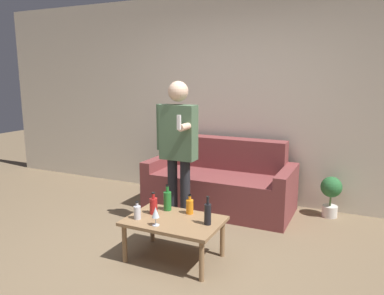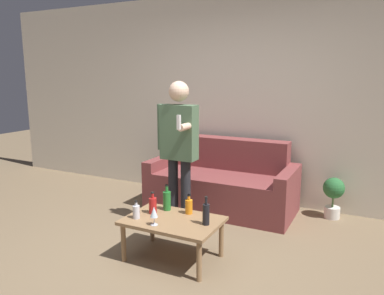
{
  "view_description": "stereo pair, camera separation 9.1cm",
  "coord_description": "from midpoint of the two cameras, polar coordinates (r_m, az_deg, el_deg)",
  "views": [
    {
      "loc": [
        1.54,
        -2.46,
        1.66
      ],
      "look_at": [
        -0.01,
        0.83,
        0.95
      ],
      "focal_mm": 35.0,
      "sensor_mm": 36.0,
      "label": 1
    },
    {
      "loc": [
        1.62,
        -2.42,
        1.66
      ],
      "look_at": [
        -0.01,
        0.83,
        0.95
      ],
      "focal_mm": 35.0,
      "sensor_mm": 36.0,
      "label": 2
    }
  ],
  "objects": [
    {
      "name": "ground_plane",
      "position": [
        3.34,
        -7.08,
        -18.79
      ],
      "size": [
        16.0,
        16.0,
        0.0
      ],
      "primitive_type": "plane",
      "color": "#756047"
    },
    {
      "name": "wall_back",
      "position": [
        4.99,
        6.72,
        7.39
      ],
      "size": [
        8.0,
        0.06,
        2.7
      ],
      "color": "beige",
      "rests_on": "ground_plane"
    },
    {
      "name": "couch",
      "position": [
        4.73,
        3.82,
        -5.56
      ],
      "size": [
        1.79,
        0.83,
        0.86
      ],
      "color": "brown",
      "rests_on": "ground_plane"
    },
    {
      "name": "coffee_table",
      "position": [
        3.44,
        -3.51,
        -11.57
      ],
      "size": [
        0.85,
        0.58,
        0.38
      ],
      "color": "#8E6B47",
      "rests_on": "ground_plane"
    },
    {
      "name": "bottle_orange",
      "position": [
        3.53,
        -1.09,
        -8.93
      ],
      "size": [
        0.07,
        0.07,
        0.18
      ],
      "color": "orange",
      "rests_on": "coffee_table"
    },
    {
      "name": "bottle_green",
      "position": [
        3.62,
        -4.49,
        -8.01
      ],
      "size": [
        0.08,
        0.08,
        0.25
      ],
      "color": "#23752D",
      "rests_on": "coffee_table"
    },
    {
      "name": "bottle_dark",
      "position": [
        3.28,
        1.6,
        -10.02
      ],
      "size": [
        0.06,
        0.06,
        0.25
      ],
      "color": "black",
      "rests_on": "coffee_table"
    },
    {
      "name": "bottle_yellow",
      "position": [
        3.54,
        -6.62,
        -8.74
      ],
      "size": [
        0.07,
        0.07,
        0.21
      ],
      "color": "#B21E1E",
      "rests_on": "coffee_table"
    },
    {
      "name": "bottle_red",
      "position": [
        3.45,
        -9.09,
        -9.67
      ],
      "size": [
        0.06,
        0.06,
        0.17
      ],
      "color": "silver",
      "rests_on": "coffee_table"
    },
    {
      "name": "wine_glass_near",
      "position": [
        3.27,
        -6.37,
        -9.88
      ],
      "size": [
        0.07,
        0.07,
        0.17
      ],
      "color": "silver",
      "rests_on": "coffee_table"
    },
    {
      "name": "person_standing_front",
      "position": [
        3.96,
        -2.8,
        0.7
      ],
      "size": [
        0.45,
        0.41,
        1.6
      ],
      "color": "#232328",
      "rests_on": "ground_plane"
    },
    {
      "name": "potted_plant",
      "position": [
        4.71,
        19.9,
        -6.45
      ],
      "size": [
        0.24,
        0.24,
        0.49
      ],
      "color": "silver",
      "rests_on": "ground_plane"
    }
  ]
}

